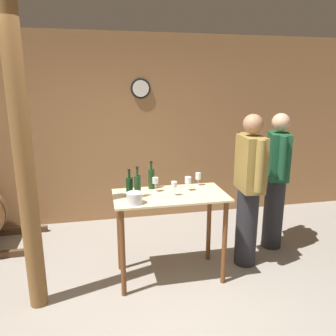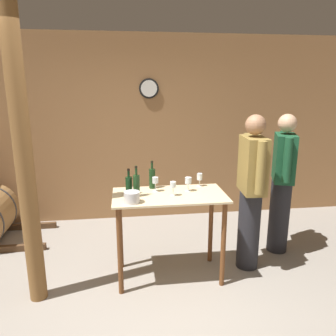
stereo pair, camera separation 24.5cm
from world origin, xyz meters
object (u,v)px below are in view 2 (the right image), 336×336
Objects in this scene: wine_bottle_far_left at (129,185)px; wine_glass_near_left at (155,181)px; person_host at (251,190)px; person_visitor_with_scarf at (282,181)px; wine_bottle_center at (152,178)px; wine_glass_near_center at (173,185)px; ice_bucket at (132,197)px; wooden_post at (24,162)px; wine_glass_far_side at (200,177)px; wine_bottle_left at (136,185)px; wine_glass_near_right at (188,181)px.

wine_bottle_far_left reaches higher than wine_glass_near_left.
wine_glass_near_left is 0.09× the size of person_host.
wine_bottle_far_left is 1.84m from person_visitor_with_scarf.
wine_glass_near_center is (0.18, -0.28, -0.01)m from wine_bottle_center.
ice_bucket is 1.87m from person_visitor_with_scarf.
wooden_post reaches higher than person_host.
wine_bottle_far_left is at bearing 95.30° from ice_bucket.
wine_glass_near_left is at bearing 15.20° from wooden_post.
wine_glass_far_side is 1.06m from person_visitor_with_scarf.
wine_bottle_far_left is 0.28m from wine_glass_near_left.
wine_bottle_center is 0.12m from wine_glass_near_left.
wine_glass_near_center is 0.43m from wine_glass_far_side.
person_visitor_with_scarf is (1.37, 0.43, -0.14)m from wine_glass_near_center.
person_visitor_with_scarf is at bearing 5.59° from wine_bottle_center.
person_host is 1.02× the size of person_visitor_with_scarf.
wine_bottle_far_left is at bearing -178.98° from person_host.
wine_glass_near_center is (0.43, -0.10, 0.01)m from wine_bottle_far_left.
ice_bucket is at bearing -118.37° from wine_bottle_center.
wine_glass_far_side is (0.33, 0.28, -0.01)m from wine_glass_near_center.
wine_glass_near_left is at bearing 32.36° from wine_bottle_left.
wine_bottle_center is 0.18× the size of person_host.
wine_bottle_left reaches higher than wine_bottle_far_left.
ice_bucket is at bearing -106.00° from wine_bottle_left.
wine_glass_near_right reaches higher than ice_bucket.
wine_bottle_far_left is at bearing -166.79° from wine_glass_far_side.
wine_glass_near_right is (0.61, 0.03, 0.01)m from wine_bottle_far_left.
person_visitor_with_scarf reaches higher than wine_glass_near_left.
person_host is (2.20, 0.28, -0.45)m from wooden_post.
person_host is at bearing 7.91° from wine_glass_near_center.
wine_glass_far_side is at bearing 39.72° from wine_glass_near_center.
wooden_post is 1.38m from wine_glass_near_center.
wooden_post is at bearing -169.37° from wine_glass_near_right.
ice_bucket is at bearing -162.15° from person_visitor_with_scarf.
wine_bottle_center is at bearing 123.42° from wine_glass_near_center.
wooden_post is at bearing -164.80° from wine_glass_near_left.
wine_glass_near_center is at bearing -5.64° from wine_bottle_left.
person_visitor_with_scarf is (2.70, 0.59, -0.46)m from wooden_post.
person_host reaches higher than wine_bottle_far_left.
wooden_post is at bearing -165.39° from wine_glass_far_side.
wine_bottle_center is (0.18, 0.24, -0.00)m from wine_bottle_left.
wine_glass_near_left is at bearing -166.82° from wine_glass_far_side.
person_host is at bearing 11.67° from ice_bucket.
wooden_post reaches higher than wine_glass_far_side.
wine_glass_near_center is at bearing 6.72° from wooden_post.
wine_glass_near_center is 0.88m from person_host.
wine_bottle_left reaches higher than wine_glass_near_center.
wine_bottle_center is 0.18× the size of person_visitor_with_scarf.
wine_glass_near_right reaches higher than wine_glass_far_side.
person_host is (1.30, 0.02, -0.12)m from wine_bottle_far_left.
person_visitor_with_scarf is at bearing 12.85° from wine_bottle_left.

